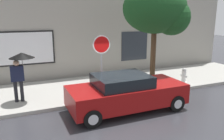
# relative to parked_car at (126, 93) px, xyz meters

# --- Properties ---
(ground_plane) EXTENTS (60.00, 60.00, 0.00)m
(ground_plane) POSITION_rel_parked_car_xyz_m (-0.12, -0.02, -0.72)
(ground_plane) COLOR #333338
(sidewalk) EXTENTS (20.00, 4.00, 0.15)m
(sidewalk) POSITION_rel_parked_car_xyz_m (-0.12, 2.98, -0.64)
(sidewalk) COLOR #A3A099
(sidewalk) RESTS_ON ground
(building_facade) EXTENTS (20.00, 0.67, 7.00)m
(building_facade) POSITION_rel_parked_car_xyz_m (-0.14, 5.48, 2.77)
(building_facade) COLOR #9E998E
(building_facade) RESTS_ON ground
(parked_car) EXTENTS (4.50, 1.94, 1.43)m
(parked_car) POSITION_rel_parked_car_xyz_m (0.00, 0.00, 0.00)
(parked_car) COLOR maroon
(parked_car) RESTS_ON ground
(fire_hydrant) EXTENTS (0.30, 0.44, 0.80)m
(fire_hydrant) POSITION_rel_parked_car_xyz_m (4.21, 1.69, -0.18)
(fire_hydrant) COLOR white
(fire_hydrant) RESTS_ON sidewalk
(pedestrian_with_umbrella) EXTENTS (0.99, 0.99, 2.02)m
(pedestrian_with_umbrella) POSITION_rel_parked_car_xyz_m (-3.63, 2.21, 1.03)
(pedestrian_with_umbrella) COLOR black
(pedestrian_with_umbrella) RESTS_ON sidewalk
(street_tree) EXTENTS (3.08, 2.62, 4.91)m
(street_tree) POSITION_rel_parked_car_xyz_m (2.51, 1.77, 3.09)
(street_tree) COLOR #4C3823
(street_tree) RESTS_ON sidewalk
(stop_sign) EXTENTS (0.76, 0.10, 2.67)m
(stop_sign) POSITION_rel_parked_car_xyz_m (-0.49, 1.33, 1.32)
(stop_sign) COLOR gray
(stop_sign) RESTS_ON sidewalk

